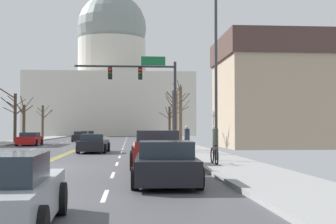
% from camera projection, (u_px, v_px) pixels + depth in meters
% --- Properties ---
extents(ground, '(20.00, 180.00, 0.20)m').
position_uv_depth(ground, '(32.00, 167.00, 20.15)').
color(ground, '#47474C').
extents(signal_gantry, '(7.91, 0.41, 7.12)m').
position_uv_depth(signal_gantry, '(147.00, 83.00, 37.26)').
color(signal_gantry, '#28282D').
rests_on(signal_gantry, ground).
extents(street_lamp_right, '(2.14, 0.24, 8.43)m').
position_uv_depth(street_lamp_right, '(211.00, 57.00, 22.82)').
color(street_lamp_right, '#333338').
rests_on(street_lamp_right, ground).
extents(capitol_building, '(34.05, 22.15, 33.31)m').
position_uv_depth(capitol_building, '(112.00, 82.00, 103.89)').
color(capitol_building, beige).
rests_on(capitol_building, ground).
extents(sedan_near_00, '(2.08, 4.60, 1.26)m').
position_uv_depth(sedan_near_00, '(94.00, 144.00, 32.41)').
color(sedan_near_00, black).
rests_on(sedan_near_00, ground).
extents(sedan_near_01, '(2.00, 4.45, 1.29)m').
position_uv_depth(sedan_near_01, '(150.00, 148.00, 26.03)').
color(sedan_near_01, '#9EA3A8').
rests_on(sedan_near_01, ground).
extents(pickup_truck_near_02, '(2.40, 5.51, 1.57)m').
position_uv_depth(pickup_truck_near_02, '(158.00, 151.00, 20.59)').
color(pickup_truck_near_02, maroon).
rests_on(pickup_truck_near_02, ground).
extents(sedan_near_03, '(2.10, 4.73, 1.30)m').
position_uv_depth(sedan_near_03, '(165.00, 164.00, 14.45)').
color(sedan_near_03, black).
rests_on(sedan_near_03, ground).
extents(sedan_oncoming_00, '(2.01, 4.58, 1.23)m').
position_uv_depth(sedan_oncoming_00, '(30.00, 139.00, 44.97)').
color(sedan_oncoming_00, '#B71414').
rests_on(sedan_oncoming_00, ground).
extents(sedan_oncoming_01, '(2.06, 4.73, 1.22)m').
position_uv_depth(sedan_oncoming_01, '(81.00, 137.00, 57.25)').
color(sedan_oncoming_01, black).
rests_on(sedan_oncoming_01, ground).
extents(sedan_oncoming_02, '(2.10, 4.68, 1.21)m').
position_uv_depth(sedan_oncoming_02, '(88.00, 136.00, 65.67)').
color(sedan_oncoming_02, '#B71414').
rests_on(sedan_oncoming_02, ground).
extents(flank_building_02, '(9.31, 10.17, 9.37)m').
position_uv_depth(flank_building_02, '(274.00, 92.00, 40.95)').
color(flank_building_02, tan).
rests_on(flank_building_02, ground).
extents(bare_tree_00, '(2.16, 3.30, 4.69)m').
position_uv_depth(bare_tree_00, '(176.00, 118.00, 41.06)').
color(bare_tree_00, brown).
rests_on(bare_tree_00, ground).
extents(bare_tree_01, '(2.26, 1.75, 5.21)m').
position_uv_depth(bare_tree_01, '(24.00, 121.00, 54.35)').
color(bare_tree_01, '#4C3D2D').
rests_on(bare_tree_01, ground).
extents(bare_tree_02, '(1.87, 2.53, 6.15)m').
position_uv_depth(bare_tree_02, '(180.00, 113.00, 46.65)').
color(bare_tree_02, brown).
rests_on(bare_tree_02, ground).
extents(bare_tree_03, '(2.13, 1.58, 4.60)m').
position_uv_depth(bare_tree_03, '(43.00, 121.00, 65.92)').
color(bare_tree_03, '#4C3D2D').
rests_on(bare_tree_03, ground).
extents(bare_tree_04, '(2.71, 1.83, 4.73)m').
position_uv_depth(bare_tree_04, '(170.00, 122.00, 58.46)').
color(bare_tree_04, '#423328').
rests_on(bare_tree_04, ground).
extents(bare_tree_05, '(2.23, 2.19, 5.61)m').
position_uv_depth(bare_tree_05, '(15.00, 115.00, 50.08)').
color(bare_tree_05, '#423328').
rests_on(bare_tree_05, ground).
extents(bare_tree_06, '(1.84, 2.18, 6.30)m').
position_uv_depth(bare_tree_06, '(174.00, 113.00, 52.50)').
color(bare_tree_06, '#423328').
rests_on(bare_tree_06, ground).
extents(pedestrian_00, '(0.35, 0.34, 1.70)m').
position_uv_depth(pedestrian_00, '(187.00, 137.00, 30.64)').
color(pedestrian_00, '#33333D').
rests_on(pedestrian_00, ground).
extents(pedestrian_01, '(0.35, 0.34, 1.71)m').
position_uv_depth(pedestrian_01, '(215.00, 138.00, 27.95)').
color(pedestrian_01, '#4C4238').
rests_on(pedestrian_01, ground).
extents(bicycle_parked, '(0.12, 1.77, 0.85)m').
position_uv_depth(bicycle_parked, '(214.00, 156.00, 20.55)').
color(bicycle_parked, black).
rests_on(bicycle_parked, ground).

